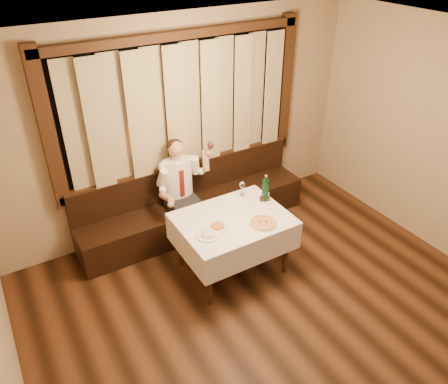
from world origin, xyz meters
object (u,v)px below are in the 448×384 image
pasta_cream (208,233)px  seated_man (181,183)px  banquette (193,207)px  green_bottle (265,190)px  dining_table (233,225)px  pizza (263,223)px  cruet_caddy (265,197)px  pasta_red (218,225)px

pasta_cream → seated_man: 1.10m
banquette → green_bottle: green_bottle is taller
pasta_cream → seated_man: bearing=79.7°
dining_table → seated_man: seated_man is taller
pizza → cruet_caddy: (0.30, 0.39, 0.03)m
seated_man → cruet_caddy: bearing=-47.8°
dining_table → cruet_caddy: 0.56m
banquette → cruet_caddy: size_ratio=24.04×
banquette → cruet_caddy: bearing=-59.6°
dining_table → banquette: bearing=90.0°
banquette → pizza: size_ratio=10.18×
banquette → seated_man: size_ratio=2.33×
pasta_cream → seated_man: seated_man is taller
pasta_red → dining_table: bearing=16.1°
banquette → cruet_caddy: banquette is taller
dining_table → pasta_cream: size_ratio=4.81×
green_bottle → seated_man: size_ratio=0.25×
green_bottle → cruet_caddy: size_ratio=2.63×
green_bottle → pasta_cream: bearing=-164.0°
pizza → pasta_cream: (-0.63, 0.12, 0.02)m
pizza → pasta_red: 0.51m
dining_table → green_bottle: (0.53, 0.12, 0.25)m
pasta_red → cruet_caddy: (0.77, 0.19, 0.01)m
banquette → pasta_red: bearing=-102.4°
pasta_cream → cruet_caddy: cruet_caddy is taller
dining_table → green_bottle: green_bottle is taller
banquette → pizza: bearing=-79.9°
green_bottle → seated_man: seated_man is taller
cruet_caddy → seated_man: (-0.74, 0.81, 0.00)m
pizza → seated_man: seated_man is taller
pizza → cruet_caddy: cruet_caddy is taller
cruet_caddy → banquette: bearing=142.3°
banquette → pasta_cream: banquette is taller
cruet_caddy → seated_man: 1.10m
pizza → dining_table: bearing=130.3°
dining_table → seated_man: bearing=102.5°
pizza → pasta_cream: 0.65m
pasta_red → seated_man: size_ratio=0.19×
dining_table → pasta_red: pasta_red is taller
dining_table → cruet_caddy: bearing=12.9°
pasta_cream → cruet_caddy: bearing=16.0°
pasta_cream → pasta_red: bearing=25.3°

